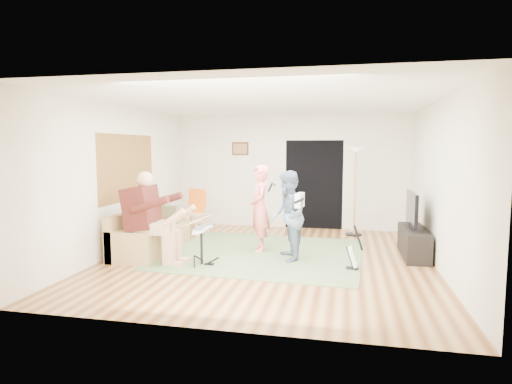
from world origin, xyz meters
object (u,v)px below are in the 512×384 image
at_px(drum_kit, 202,248).
at_px(dining_chair, 194,218).
at_px(singer, 260,208).
at_px(guitarist, 288,216).
at_px(sofa, 147,238).
at_px(tv_cabinet, 414,242).
at_px(guitar_spare, 353,257).
at_px(television, 412,209).
at_px(torchiere_lamp, 355,175).

distance_m(drum_kit, dining_chair, 2.62).
height_order(singer, guitarist, singer).
bearing_deg(sofa, dining_chair, 81.48).
distance_m(guitarist, dining_chair, 3.01).
bearing_deg(tv_cabinet, sofa, -171.72).
distance_m(guitar_spare, television, 1.62).
distance_m(torchiere_lamp, dining_chair, 3.69).
distance_m(sofa, television, 4.82).
height_order(sofa, singer, singer).
distance_m(guitar_spare, tv_cabinet, 1.52).
bearing_deg(singer, drum_kit, -50.97).
bearing_deg(guitarist, drum_kit, -83.02).
bearing_deg(television, tv_cabinet, 0.00).
xyz_separation_m(torchiere_lamp, tv_cabinet, (1.01, -1.66, -1.08)).
bearing_deg(sofa, torchiere_lamp, 31.98).
height_order(guitarist, tv_cabinet, guitarist).
distance_m(guitar_spare, torchiere_lamp, 2.97).
bearing_deg(sofa, guitar_spare, -6.00).
distance_m(dining_chair, television, 4.62).
distance_m(drum_kit, television, 3.75).
bearing_deg(drum_kit, sofa, 153.18).
relative_size(torchiere_lamp, dining_chair, 1.93).
distance_m(drum_kit, tv_cabinet, 3.75).
bearing_deg(television, guitar_spare, -133.02).
bearing_deg(guitarist, sofa, -108.10).
height_order(drum_kit, guitarist, guitarist).
xyz_separation_m(drum_kit, tv_cabinet, (3.50, 1.35, -0.03)).
distance_m(sofa, dining_chair, 1.79).
distance_m(torchiere_lamp, television, 1.98).
xyz_separation_m(guitar_spare, dining_chair, (-3.46, 2.15, 0.15)).
xyz_separation_m(torchiere_lamp, dining_chair, (-3.51, -0.59, -0.97)).
bearing_deg(singer, television, 76.12).
height_order(guitar_spare, dining_chair, dining_chair).
xyz_separation_m(singer, dining_chair, (-1.76, 1.27, -0.45)).
xyz_separation_m(drum_kit, torchiere_lamp, (2.49, 3.01, 1.04)).
relative_size(singer, torchiere_lamp, 0.83).
xyz_separation_m(sofa, tv_cabinet, (4.79, 0.70, -0.01)).
relative_size(drum_kit, dining_chair, 0.65).
bearing_deg(guitarist, dining_chair, -144.47).
xyz_separation_m(sofa, dining_chair, (0.26, 1.76, 0.10)).
height_order(singer, guitar_spare, singer).
height_order(sofa, torchiere_lamp, torchiere_lamp).
xyz_separation_m(torchiere_lamp, television, (0.96, -1.66, -0.48)).
bearing_deg(singer, dining_chair, -143.88).
relative_size(sofa, tv_cabinet, 1.37).
bearing_deg(drum_kit, guitarist, 23.81).
relative_size(drum_kit, singer, 0.40).
distance_m(guitarist, torchiere_lamp, 2.73).
height_order(singer, television, singer).
relative_size(sofa, television, 1.84).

